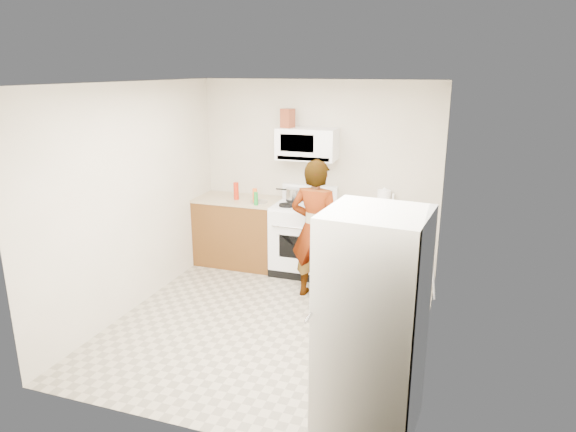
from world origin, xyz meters
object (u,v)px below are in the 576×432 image
at_px(gas_range, 304,237).
at_px(person, 315,230).
at_px(fridge, 372,324).
at_px(saucepan, 296,194).
at_px(microwave, 307,144).
at_px(kettle, 384,198).

height_order(gas_range, person, person).
distance_m(gas_range, person, 0.86).
distance_m(person, fridge, 2.33).
height_order(fridge, saucepan, fridge).
distance_m(gas_range, fridge, 3.13).
distance_m(gas_range, microwave, 1.22).
bearing_deg(fridge, gas_range, 122.03).
relative_size(gas_range, fridge, 0.66).
bearing_deg(saucepan, person, -58.71).
distance_m(fridge, kettle, 3.05).
relative_size(microwave, kettle, 3.69).
distance_m(microwave, saucepan, 0.70).
bearing_deg(person, saucepan, -53.34).
xyz_separation_m(gas_range, fridge, (1.38, -2.79, 0.36)).
bearing_deg(fridge, microwave, 121.02).
bearing_deg(saucepan, gas_range, -44.82).
height_order(microwave, fridge, microwave).
bearing_deg(saucepan, fridge, -62.38).
height_order(microwave, saucepan, microwave).
xyz_separation_m(person, fridge, (1.02, -2.09, 0.02)).
relative_size(microwave, fridge, 0.45).
bearing_deg(microwave, gas_range, -90.00).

